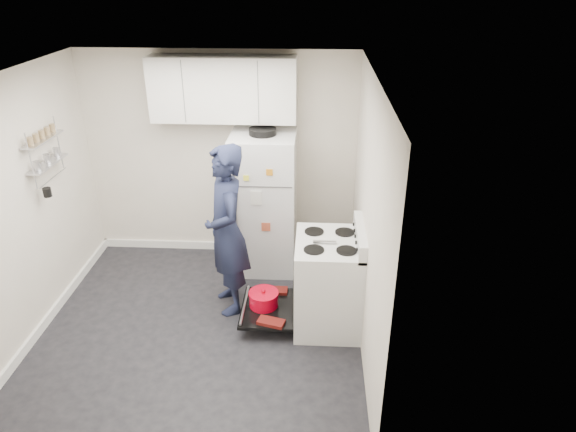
# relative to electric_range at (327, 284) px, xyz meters

# --- Properties ---
(room) EXTENTS (3.21, 3.21, 2.51)m
(room) POSITION_rel_electric_range_xyz_m (-1.29, -0.12, 0.74)
(room) COLOR black
(room) RESTS_ON ground
(electric_range) EXTENTS (0.66, 0.76, 1.10)m
(electric_range) POSITION_rel_electric_range_xyz_m (0.00, 0.00, 0.00)
(electric_range) COLOR silver
(electric_range) RESTS_ON ground
(open_oven_door) EXTENTS (0.55, 0.72, 0.23)m
(open_oven_door) POSITION_rel_electric_range_xyz_m (-0.61, 0.01, -0.27)
(open_oven_door) COLOR black
(open_oven_door) RESTS_ON ground
(refrigerator) EXTENTS (0.72, 0.74, 1.72)m
(refrigerator) POSITION_rel_electric_range_xyz_m (-0.72, 1.10, 0.36)
(refrigerator) COLOR silver
(refrigerator) RESTS_ON ground
(upper_cabinets) EXTENTS (1.60, 0.33, 0.70)m
(upper_cabinets) POSITION_rel_electric_range_xyz_m (-1.16, 1.28, 1.63)
(upper_cabinets) COLOR silver
(upper_cabinets) RESTS_ON room
(wall_shelf_rack) EXTENTS (0.14, 0.60, 0.61)m
(wall_shelf_rack) POSITION_rel_electric_range_xyz_m (-2.78, 0.34, 1.21)
(wall_shelf_rack) COLOR #B2B2B7
(wall_shelf_rack) RESTS_ON room
(person) EXTENTS (0.64, 0.77, 1.81)m
(person) POSITION_rel_electric_range_xyz_m (-1.02, 0.24, 0.44)
(person) COLOR #181D37
(person) RESTS_ON ground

